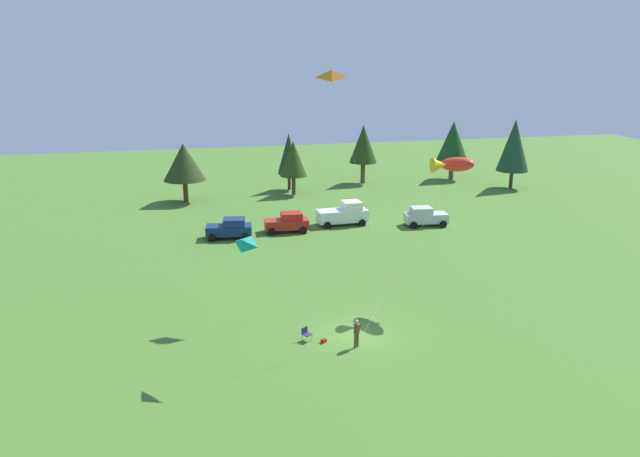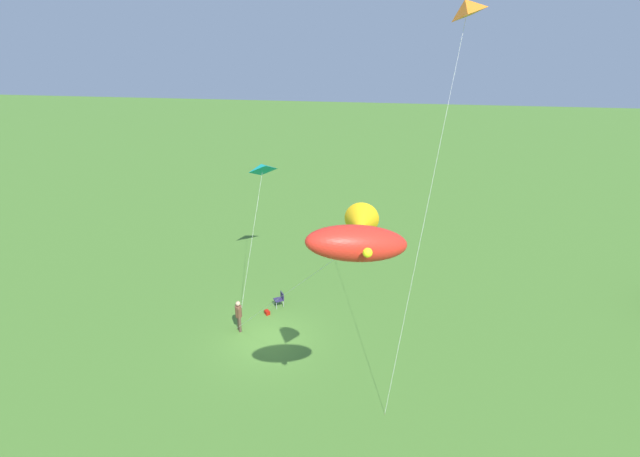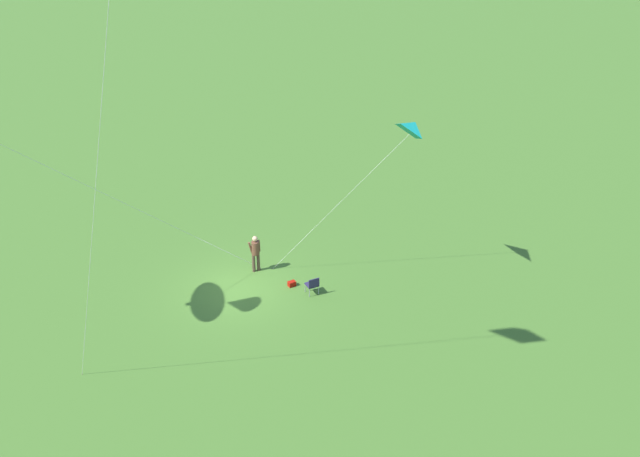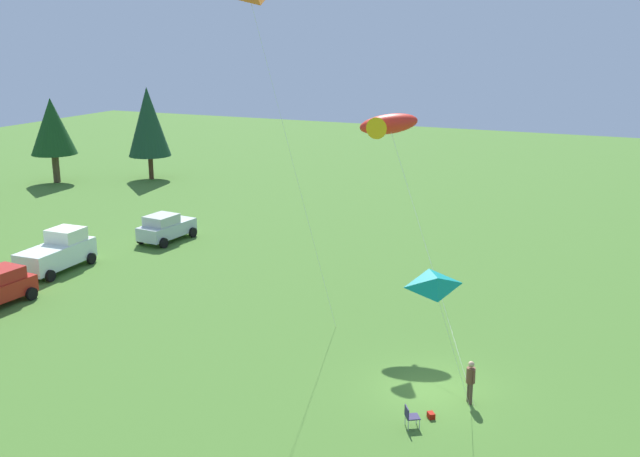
# 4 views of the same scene
# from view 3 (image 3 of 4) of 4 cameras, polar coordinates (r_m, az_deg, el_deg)

# --- Properties ---
(ground_plane) EXTENTS (160.00, 160.00, 0.00)m
(ground_plane) POSITION_cam_3_polar(r_m,az_deg,el_deg) (32.01, -6.28, -4.64)
(ground_plane) COLOR #457329
(person_kite_flyer) EXTENTS (0.55, 0.47, 1.74)m
(person_kite_flyer) POSITION_cam_3_polar(r_m,az_deg,el_deg) (32.68, -4.94, -1.70)
(person_kite_flyer) COLOR brown
(person_kite_flyer) RESTS_ON ground
(folding_chair) EXTENTS (0.66, 0.66, 0.82)m
(folding_chair) POSITION_cam_3_polar(r_m,az_deg,el_deg) (31.27, -0.56, -4.28)
(folding_chair) COLOR #2B264B
(folding_chair) RESTS_ON ground
(backpack_on_grass) EXTENTS (0.39, 0.37, 0.22)m
(backpack_on_grass) POSITION_cam_3_polar(r_m,az_deg,el_deg) (32.02, -2.16, -4.22)
(backpack_on_grass) COLOR #A91509
(backpack_on_grass) RESTS_ON ground
(kite_delta_teal) EXTENTS (6.60, 1.56, 7.36)m
(kite_delta_teal) POSITION_cam_3_polar(r_m,az_deg,el_deg) (29.75, 7.23, 7.63)
(kite_delta_teal) COLOR #11948B
(kite_delta_teal) RESTS_ON ground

